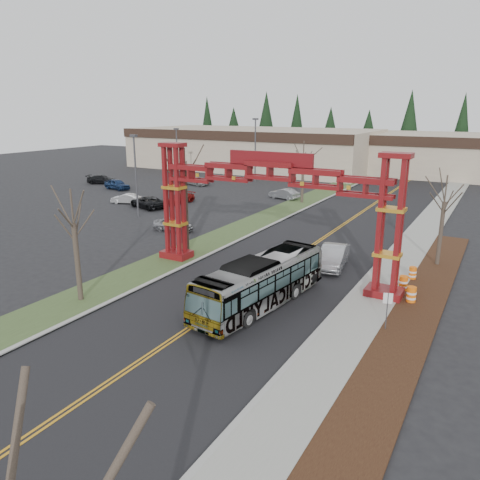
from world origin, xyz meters
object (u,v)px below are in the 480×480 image
Objects in this scene: parked_car_mid_b at (117,184)px; parked_car_far_b at (197,181)px; barrel_south at (411,295)px; transit_bus at (261,282)px; parked_car_near_b at (126,199)px; barrel_north at (412,274)px; silver_sedan at (333,257)px; light_pole_near at (136,170)px; gateway_arch at (270,191)px; bare_tree_right_far at (444,202)px; barrel_mid at (403,284)px; parked_car_near_a at (173,224)px; bare_tree_median_near at (74,224)px; bare_tree_median_far at (303,159)px; parked_car_far_a at (284,194)px; bare_tree_median_mid at (185,176)px; retail_building_west at (254,148)px; parked_car_mid_a at (180,198)px; light_pole_mid at (177,152)px; light_pole_far at (255,145)px; street_sign at (387,304)px; parked_car_far_c at (102,179)px; parked_car_near_c at (148,202)px.

parked_car_mid_b reaches higher than parked_car_far_b.
transit_bus is at bearing -148.44° from barrel_south.
transit_bus is 34.50m from parked_car_near_b.
silver_sedan is at bearing -179.68° from barrel_north.
light_pole_near is (-23.86, 5.68, 4.23)m from silver_sedan.
gateway_arch is at bearing 179.24° from barrel_south.
bare_tree_right_far reaches higher than barrel_mid.
parked_car_near_a is at bearing -136.86° from parked_car_far_b.
bare_tree_median_near is (-11.34, -13.64, 3.99)m from silver_sedan.
parked_car_near_b is 22.23m from bare_tree_median_far.
bare_tree_median_far reaches higher than parked_car_far_a.
bare_tree_median_far is at bearing 115.68° from transit_bus.
bare_tree_median_mid is (5.39, -5.14, 5.62)m from parked_car_near_a.
parked_car_near_a is at bearing 150.84° from transit_bus.
parked_car_mid_b is (-8.35, 7.13, 0.14)m from parked_car_near_b.
parked_car_mid_a is at bearing -75.98° from retail_building_west.
light_pole_far is at bearing 41.18° from light_pole_mid.
barrel_mid is at bearing -108.27° from parked_car_near_a.
bare_tree_median_far is 7.24× the size of barrel_mid.
barrel_mid is (29.81, -16.29, -0.09)m from parked_car_mid_a.
street_sign is at bearing -64.69° from silver_sedan.
street_sign is (-0.86, -12.76, -3.27)m from bare_tree_right_far.
bare_tree_median_far is at bearing 125.09° from barrel_mid.
barrel_north is at bearing 91.22° from street_sign.
parked_car_near_b is at bearing -102.29° from light_pole_far.
parked_car_far_b is 50.74m from street_sign.
parked_car_near_a is 0.39× the size of light_pole_far.
transit_bus is at bearing 41.13° from parked_car_near_b.
barrel_mid is at bearing 33.71° from bare_tree_median_near.
barrel_mid is (39.53, -28.76, -4.35)m from light_pole_mid.
light_pole_near reaches higher than parked_car_near_b.
light_pole_mid reaches higher than parked_car_near_b.
parked_car_far_a reaches higher than barrel_north.
retail_building_west reaches higher than parked_car_near_a.
light_pole_mid is 8.89× the size of barrel_north.
parked_car_far_c is 33.15m from bare_tree_median_far.
silver_sedan is 6.00m from barrel_mid.
parked_car_near_b is 37.12m from barrel_north.
bare_tree_right_far is at bearing 20.64° from bare_tree_median_mid.
parked_car_mid_b is 0.52× the size of bare_tree_median_mid.
parked_car_near_b is at bearing -149.29° from bare_tree_median_far.
bare_tree_median_mid is 24.12m from bare_tree_median_far.
parked_car_near_b is 4.10m from parked_car_near_c.
parked_car_far_c reaches higher than parked_car_mid_a.
parked_car_mid_a is at bearing 139.59° from gateway_arch.
barrel_mid is at bearing 115.16° from barrel_south.
silver_sedan is at bearing 50.16° from gateway_arch.
barrel_south is at bearing -18.03° from light_pole_near.
barrel_south is (32.26, -13.84, -0.17)m from parked_car_near_c.
retail_building_west is 65.27m from barrel_mid.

